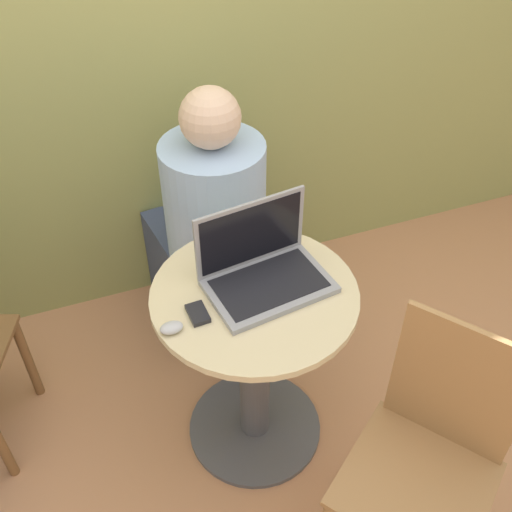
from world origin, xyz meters
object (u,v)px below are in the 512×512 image
at_px(cell_phone, 198,314).
at_px(person_seated, 210,239).
at_px(chair_empty, 427,459).
at_px(laptop, 263,269).

height_order(cell_phone, person_seated, person_seated).
bearing_deg(chair_empty, cell_phone, 134.44).
bearing_deg(chair_empty, laptop, 115.25).
xyz_separation_m(laptop, chair_empty, (0.28, -0.59, -0.33)).
bearing_deg(cell_phone, laptop, 16.46).
xyz_separation_m(cell_phone, person_seated, (0.23, 0.64, -0.28)).
bearing_deg(person_seated, laptop, -89.08).
height_order(laptop, person_seated, person_seated).
distance_m(cell_phone, person_seated, 0.74).
xyz_separation_m(cell_phone, chair_empty, (0.51, -0.52, -0.28)).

